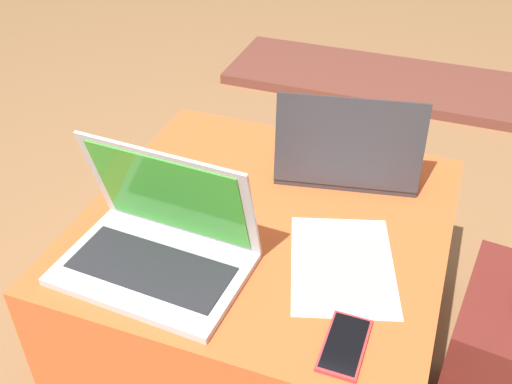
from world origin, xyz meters
The scene contains 8 objects.
ground_plane centered at (0.00, 0.00, 0.00)m, with size 14.00×14.00×0.00m, color olive.
ottoman centered at (0.00, 0.00, 0.20)m, with size 0.81×0.80×0.40m.
laptop_near centered at (-0.16, -0.21, 0.46)m, with size 0.39×0.27×0.26m.
laptop_far centered at (0.13, 0.24, 0.45)m, with size 0.38×0.28×0.24m.
cell_phone centered at (0.25, -0.29, 0.41)m, with size 0.07×0.14×0.01m.
backpack centered at (0.56, -0.10, 0.21)m, with size 0.28×0.32×0.49m.
paper_sheet centered at (0.20, -0.09, 0.41)m, with size 0.29×0.34×0.00m.
fireplace_hearth centered at (0.00, 1.60, 0.02)m, with size 1.40×0.50×0.04m.
Camera 1 is at (0.35, -1.00, 1.26)m, focal length 42.00 mm.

